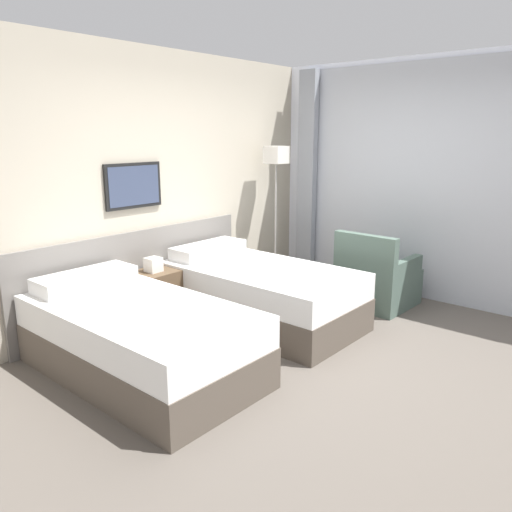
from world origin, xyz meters
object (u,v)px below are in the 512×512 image
nightstand (155,297)px  armchair (376,282)px  bed_near_window (260,293)px  floor_lamp (276,171)px  bed_near_door (139,338)px

nightstand → armchair: 2.41m
bed_near_window → floor_lamp: (1.13, 0.70, 1.13)m
armchair → bed_near_door: bearing=77.6°
bed_near_window → armchair: armchair is taller
floor_lamp → bed_near_door: bearing=-165.0°
bed_near_door → nightstand: 1.05m
nightstand → bed_near_door: bearing=-135.0°
bed_near_door → armchair: size_ratio=2.32×
bed_near_window → armchair: bearing=-28.8°
nightstand → floor_lamp: bearing=-1.3°
bed_near_door → bed_near_window: same height
bed_near_window → floor_lamp: bearing=31.7°
bed_near_door → bed_near_window: 1.48m
floor_lamp → armchair: size_ratio=2.03×
bed_near_door → nightstand: bearing=45.0°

